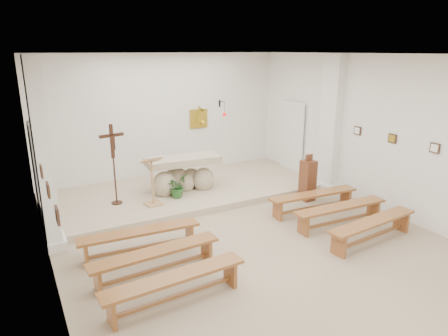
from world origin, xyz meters
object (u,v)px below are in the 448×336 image
bench_right_front (313,198)px  bench_left_second (156,257)px  lectern (153,181)px  crucifix_stand (113,159)px  bench_left_front (140,236)px  altar (183,176)px  bench_right_second (340,211)px  donation_pedestal (308,180)px  bench_left_third (175,282)px  bench_right_third (373,226)px

bench_right_front → bench_left_second: size_ratio=1.00×
lectern → crucifix_stand: crucifix_stand is taller
crucifix_stand → bench_left_second: size_ratio=0.84×
bench_left_front → bench_left_second: 0.85m
altar → bench_right_second: size_ratio=0.86×
bench_right_second → bench_left_second: bearing=-177.4°
altar → bench_right_second: bearing=-52.1°
donation_pedestal → bench_right_front: (-0.39, -0.68, -0.17)m
bench_left_third → lectern: bearing=72.9°
bench_right_front → bench_left_second: bearing=-163.9°
altar → bench_right_third: size_ratio=0.85×
bench_right_second → bench_left_third: 4.13m
lectern → bench_right_second: size_ratio=0.53×
donation_pedestal → bench_right_second: size_ratio=0.53×
bench_left_front → bench_right_third: (4.04, -1.70, 0.00)m
bench_left_front → bench_right_third: size_ratio=1.00×
donation_pedestal → bench_right_second: donation_pedestal is taller
altar → bench_left_front: altar is taller
bench_right_front → bench_right_second: bearing=-85.8°
crucifix_stand → bench_left_second: bearing=-102.9°
crucifix_stand → bench_right_front: crucifix_stand is taller
altar → bench_right_third: (2.17, -4.14, -0.17)m
donation_pedestal → bench_left_second: 4.69m
bench_left_front → crucifix_stand: bearing=90.1°
altar → bench_right_second: (2.17, -3.29, -0.17)m
donation_pedestal → bench_left_second: bearing=-164.8°
bench_right_third → bench_left_third: bearing=174.9°
lectern → bench_right_second: (3.16, -2.66, -0.38)m
altar → bench_right_third: 4.68m
bench_left_front → lectern: bearing=68.2°
lectern → bench_right_second: 4.15m
crucifix_stand → bench_right_front: (3.88, -2.30, -0.88)m
altar → crucifix_stand: (-1.71, -0.13, 0.71)m
lectern → bench_left_front: size_ratio=0.53×
bench_right_front → bench_right_second: same height
crucifix_stand → bench_right_second: (3.88, -3.15, -0.88)m
bench_left_front → bench_left_second: size_ratio=1.00×
bench_left_second → crucifix_stand: bearing=84.0°
bench_left_front → donation_pedestal: bearing=12.7°
bench_left_second → bench_right_third: bearing=-15.0°
crucifix_stand → bench_left_third: (-0.16, -4.00, -0.88)m
altar → bench_left_third: size_ratio=0.85×
altar → bench_right_third: bearing=-57.8°
altar → bench_left_front: 3.08m
altar → crucifix_stand: bearing=-171.1°
altar → lectern: 1.19m
donation_pedestal → bench_right_third: bearing=-103.2°
donation_pedestal → bench_left_front: bearing=-175.1°
lectern → donation_pedestal: 3.74m
lectern → bench_right_third: lectern is taller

